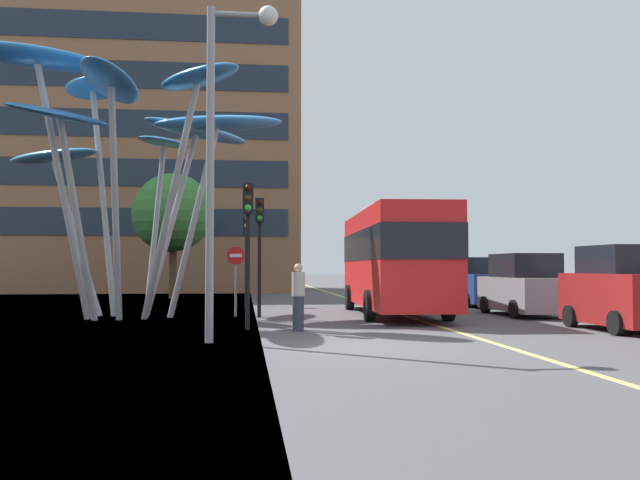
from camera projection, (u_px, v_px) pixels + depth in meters
The scene contains 16 objects.
ground at pixel (335, 348), 14.51m from camera, with size 120.00×240.00×0.10m.
red_bus at pixel (394, 255), 23.73m from camera, with size 2.98×9.95×3.74m.
leaf_sculpture at pixel (126, 121), 22.40m from camera, with size 10.04×9.88×8.38m.
traffic_light_kerb_near at pixel (248, 224), 18.15m from camera, with size 0.28×0.42×3.84m.
traffic_light_kerb_far at pixel (260, 231), 22.51m from camera, with size 0.28×0.42×3.88m.
traffic_light_island_mid at pixel (246, 241), 29.45m from camera, with size 0.28×0.42×3.79m.
car_parked_mid at pixel (626, 291), 17.93m from camera, with size 2.07×3.80×2.21m.
car_parked_far at pixel (525, 287), 23.43m from camera, with size 2.01×4.35×2.09m.
car_side_street at pixel (478, 283), 29.05m from camera, with size 2.00×4.34×2.04m.
car_far_side at pixel (428, 280), 36.37m from camera, with size 2.07×4.14×2.02m.
street_lamp at pixel (226, 125), 15.25m from camera, with size 1.57×0.44×7.48m.
tree_pavement_near at pixel (172, 215), 35.74m from camera, with size 4.16×5.23×6.41m.
tree_pavement_far at pixel (176, 226), 46.77m from camera, with size 4.20×5.01×6.69m.
pedestrian at pixel (298, 297), 17.76m from camera, with size 0.34×0.34×1.74m.
no_entry_sign at pixel (236, 270), 22.90m from camera, with size 0.60×0.12×2.32m.
backdrop_building at pixel (99, 138), 48.28m from camera, with size 27.35×12.47×21.21m.
Camera 1 is at (-2.54, -14.47, 1.66)m, focal length 38.86 mm.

